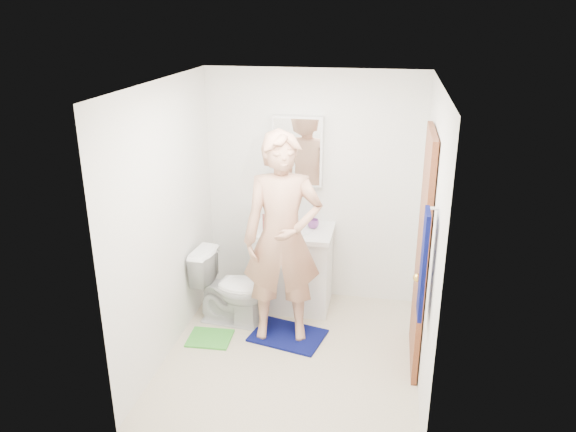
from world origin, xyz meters
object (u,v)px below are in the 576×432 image
(medicine_cabinet, at_px, (298,151))
(toilet, at_px, (232,288))
(towel, at_px, (423,265))
(soap_dispenser, at_px, (267,219))
(toothbrush_cup, at_px, (313,224))
(man, at_px, (282,239))
(vanity_cabinet, at_px, (293,270))

(medicine_cabinet, bearing_deg, toilet, -128.52)
(towel, xyz_separation_m, soap_dispenser, (-1.44, 1.45, -0.30))
(towel, bearing_deg, toothbrush_cup, 122.65)
(medicine_cabinet, xyz_separation_m, toilet, (-0.53, -0.67, -1.23))
(toothbrush_cup, bearing_deg, soap_dispenser, -167.83)
(medicine_cabinet, relative_size, soap_dispenser, 3.38)
(medicine_cabinet, xyz_separation_m, man, (0.01, -0.84, -0.60))
(towel, xyz_separation_m, toothbrush_cup, (-0.99, 1.55, -0.35))
(towel, bearing_deg, soap_dispenser, 134.85)
(toothbrush_cup, bearing_deg, toilet, -144.71)
(towel, xyz_separation_m, man, (-1.17, 0.87, -0.25))
(towel, bearing_deg, vanity_cabinet, 128.47)
(man, bearing_deg, soap_dispenser, 105.34)
(soap_dispenser, height_order, man, man)
(vanity_cabinet, bearing_deg, medicine_cabinet, 90.00)
(toilet, relative_size, toothbrush_cup, 6.41)
(toilet, xyz_separation_m, man, (0.54, -0.17, 0.62))
(toilet, bearing_deg, medicine_cabinet, -32.94)
(towel, height_order, soap_dispenser, towel)
(towel, bearing_deg, medicine_cabinet, 124.61)
(toilet, bearing_deg, towel, -115.60)
(soap_dispenser, xyz_separation_m, man, (0.27, -0.58, 0.04))
(soap_dispenser, bearing_deg, towel, -45.15)
(vanity_cabinet, bearing_deg, towel, -51.53)
(medicine_cabinet, distance_m, man, 1.03)
(medicine_cabinet, relative_size, towel, 0.87)
(soap_dispenser, relative_size, toothbrush_cup, 1.79)
(toilet, distance_m, soap_dispenser, 0.76)
(vanity_cabinet, bearing_deg, toilet, -140.12)
(vanity_cabinet, xyz_separation_m, man, (0.01, -0.61, 0.60))
(towel, relative_size, man, 0.41)
(toothbrush_cup, distance_m, man, 0.71)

